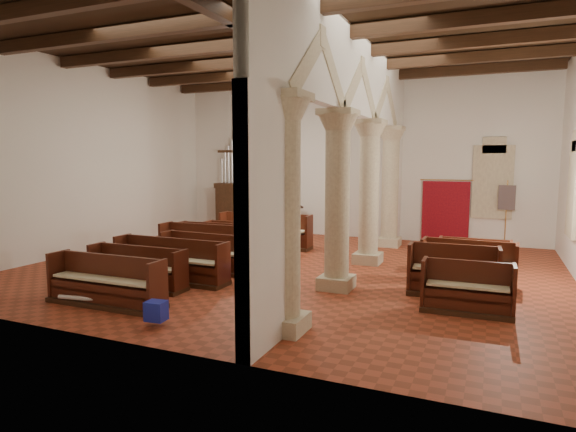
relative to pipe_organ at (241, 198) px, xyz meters
The scene contains 30 objects.
floor 7.24m from the pipe_organ, 50.71° to the right, with size 14.00×14.00×0.00m, color #973921.
ceiling 8.48m from the pipe_organ, 50.71° to the right, with size 14.00×14.00×0.00m, color black.
wall_back 4.81m from the pipe_organ, ahead, with size 14.00×0.02×6.00m, color silver.
wall_front 12.46m from the pipe_organ, 68.63° to the right, with size 14.00×0.02×6.00m, color silver.
wall_left 6.26m from the pipe_organ, 114.44° to the right, with size 0.02×12.00×6.00m, color silver.
ceiling_beams 8.38m from the pipe_organ, 50.71° to the right, with size 13.80×11.80×0.30m, color #3F2214, non-canonical shape.
arcade 8.65m from the pipe_organ, 41.12° to the right, with size 0.90×11.90×6.00m.
window_right_b 11.89m from the pipe_organ, 14.65° to the right, with size 0.03×1.00×2.20m, color #367B64.
window_back 9.55m from the pipe_organ, ahead, with size 1.00×0.03×2.20m, color #367B64.
pipe_organ is the anchor object (origin of this frame).
lectern 2.59m from the pipe_organ, ahead, with size 0.54×0.55×1.26m.
dossal_curtain 8.01m from the pipe_organ, ahead, with size 1.80×0.07×2.17m.
processional_banner 9.98m from the pipe_organ, ahead, with size 0.53×0.67×2.29m.
hymnal_box_a 11.46m from the pipe_organ, 69.04° to the right, with size 0.35×0.29×0.35m, color navy.
hymnal_box_b 8.56m from the pipe_organ, 61.30° to the right, with size 0.29×0.23×0.29m, color navy.
hymnal_box_c 7.81m from the pipe_organ, 59.41° to the right, with size 0.31×0.25×0.31m, color navy.
tube_heater_a 10.55m from the pipe_organ, 79.97° to the right, with size 0.09×0.09×0.85m, color silver.
tube_heater_b 8.53m from the pipe_organ, 79.57° to the right, with size 0.10×0.10×1.01m, color white.
nave_pew_0 10.37m from the pipe_organ, 76.89° to the right, with size 2.66×0.70×1.02m.
nave_pew_1 9.03m from the pipe_organ, 77.02° to the right, with size 2.50×0.64×0.96m.
nave_pew_2 8.31m from the pipe_organ, 73.54° to the right, with size 3.08×0.73×1.04m.
nave_pew_3 7.17m from the pipe_organ, 69.47° to the right, with size 2.60×0.80×0.99m.
nave_pew_4 6.25m from the pipe_organ, 70.25° to the right, with size 3.02×0.77×1.11m.
nave_pew_5 5.52m from the pipe_organ, 66.47° to the right, with size 3.21×0.91×1.04m.
nave_pew_6 4.79m from the pipe_organ, 59.71° to the right, with size 2.77×0.80×0.98m.
nave_pew_7 3.95m from the pipe_organ, 49.42° to the right, with size 3.23×0.92×1.15m.
aisle_pew_0 11.98m from the pipe_organ, 39.93° to the right, with size 1.72×0.70×1.01m.
aisle_pew_1 11.02m from the pipe_organ, 36.59° to the right, with size 1.93×0.82×1.12m.
aisle_pew_2 10.68m from the pipe_organ, 31.49° to the right, with size 2.16×0.83×1.08m.
aisle_pew_3 10.34m from the pipe_organ, 26.93° to the right, with size 1.74×0.67×0.99m.
Camera 1 is at (5.04, -11.89, 2.97)m, focal length 30.00 mm.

